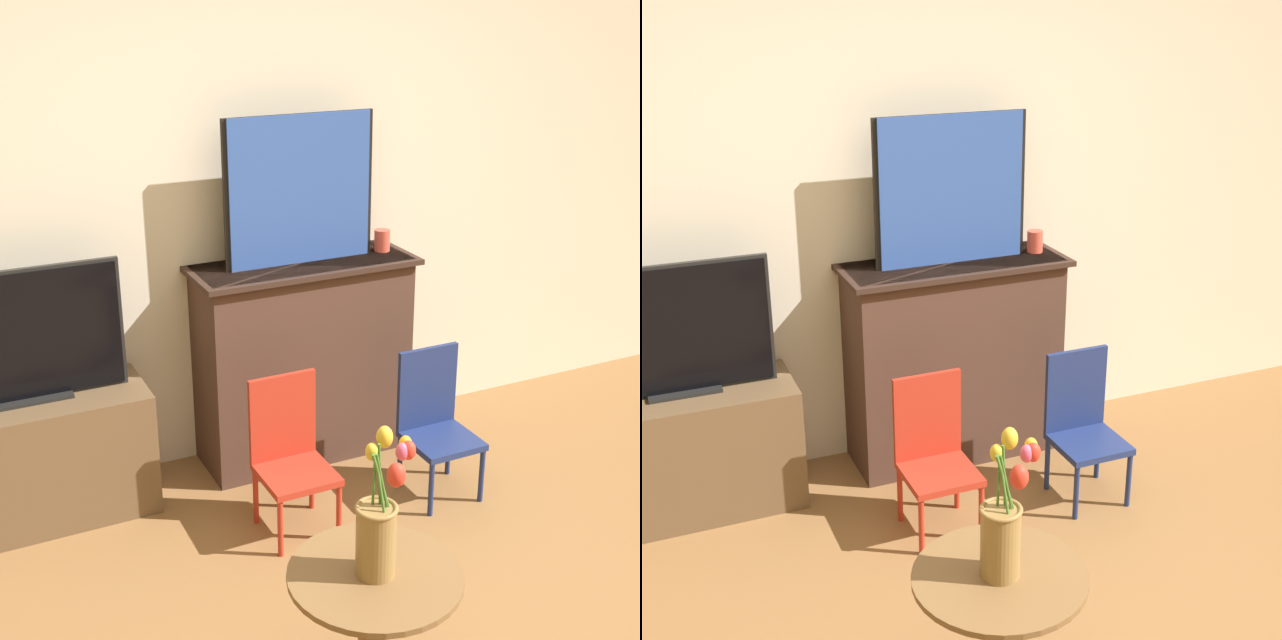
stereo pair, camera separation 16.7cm
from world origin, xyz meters
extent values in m
cube|color=beige|center=(0.00, 2.13, 1.35)|extent=(8.00, 0.06, 2.70)
cube|color=#4C3328|center=(0.23, 1.91, 0.50)|extent=(1.01, 0.37, 0.99)
cube|color=#35231C|center=(0.23, 1.90, 0.98)|extent=(1.07, 0.41, 0.02)
cube|color=black|center=(0.22, 1.92, 1.33)|extent=(0.73, 0.02, 0.68)
cube|color=#2D51A8|center=(0.22, 1.91, 1.33)|extent=(0.69, 0.02, 0.68)
cylinder|color=#CC4C3D|center=(0.65, 1.91, 1.05)|extent=(0.08, 0.08, 0.10)
cube|color=brown|center=(-1.04, 1.88, 0.28)|extent=(0.92, 0.41, 0.57)
cube|color=black|center=(-1.04, 1.88, 0.58)|extent=(0.30, 0.12, 0.01)
cube|color=black|center=(-1.04, 1.89, 0.86)|extent=(0.79, 0.02, 0.58)
cube|color=black|center=(-1.04, 1.88, 0.86)|extent=(0.76, 0.02, 0.55)
cylinder|color=#B22D1E|center=(-0.23, 1.15, 0.13)|extent=(0.02, 0.02, 0.26)
cylinder|color=#B22D1E|center=(0.04, 1.15, 0.13)|extent=(0.02, 0.02, 0.26)
cylinder|color=#B22D1E|center=(-0.23, 1.42, 0.13)|extent=(0.02, 0.02, 0.26)
cylinder|color=#B22D1E|center=(0.04, 1.42, 0.13)|extent=(0.02, 0.02, 0.26)
cube|color=#B22D1E|center=(-0.10, 1.29, 0.28)|extent=(0.30, 0.30, 0.03)
cube|color=#B22D1E|center=(-0.10, 1.42, 0.49)|extent=(0.30, 0.02, 0.39)
cylinder|color=navy|center=(0.48, 1.13, 0.13)|extent=(0.02, 0.02, 0.26)
cylinder|color=navy|center=(0.75, 1.13, 0.13)|extent=(0.02, 0.02, 0.26)
cylinder|color=navy|center=(0.48, 1.40, 0.13)|extent=(0.02, 0.02, 0.26)
cylinder|color=navy|center=(0.75, 1.40, 0.13)|extent=(0.02, 0.02, 0.26)
cube|color=navy|center=(0.62, 1.27, 0.28)|extent=(0.30, 0.30, 0.03)
cube|color=navy|center=(0.62, 1.41, 0.49)|extent=(0.30, 0.02, 0.39)
cylinder|color=brown|center=(-0.32, 0.22, 0.56)|extent=(0.53, 0.53, 0.02)
cylinder|color=olive|center=(-0.32, 0.22, 0.68)|extent=(0.12, 0.12, 0.22)
torus|color=olive|center=(-0.32, 0.22, 0.80)|extent=(0.13, 0.13, 0.01)
cylinder|color=#477A2D|center=(-0.32, 0.24, 0.84)|extent=(0.01, 0.02, 0.25)
ellipsoid|color=gold|center=(-0.32, 0.25, 0.96)|extent=(0.04, 0.04, 0.05)
cylinder|color=#477A2D|center=(-0.31, 0.23, 0.86)|extent=(0.03, 0.03, 0.29)
ellipsoid|color=gold|center=(-0.28, 0.25, 1.00)|extent=(0.05, 0.05, 0.07)
cylinder|color=#477A2D|center=(-0.30, 0.21, 0.85)|extent=(0.08, 0.02, 0.26)
ellipsoid|color=red|center=(-0.23, 0.20, 0.97)|extent=(0.04, 0.04, 0.06)
cylinder|color=#477A2D|center=(-0.30, 0.22, 0.85)|extent=(0.09, 0.02, 0.26)
ellipsoid|color=orange|center=(-0.22, 0.23, 0.97)|extent=(0.04, 0.04, 0.06)
cylinder|color=#477A2D|center=(-0.30, 0.21, 0.85)|extent=(0.06, 0.02, 0.26)
ellipsoid|color=#E0517A|center=(-0.25, 0.20, 0.97)|extent=(0.04, 0.04, 0.05)
cylinder|color=#477A2D|center=(-0.32, 0.20, 0.83)|extent=(0.02, 0.05, 0.22)
ellipsoid|color=red|center=(-0.30, 0.15, 0.93)|extent=(0.05, 0.05, 0.07)
camera|label=1|loc=(-1.43, -1.70, 2.22)|focal=50.00mm
camera|label=2|loc=(-1.28, -1.77, 2.22)|focal=50.00mm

